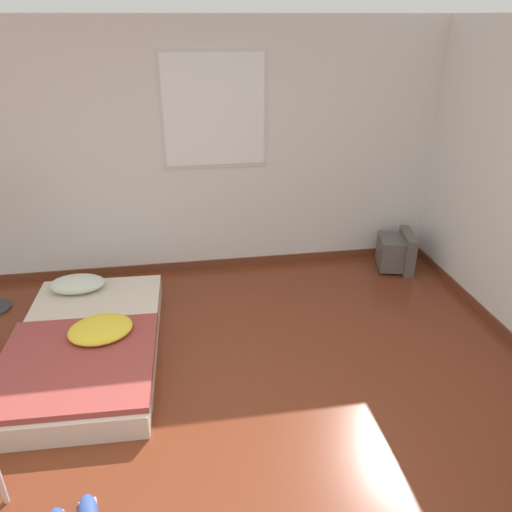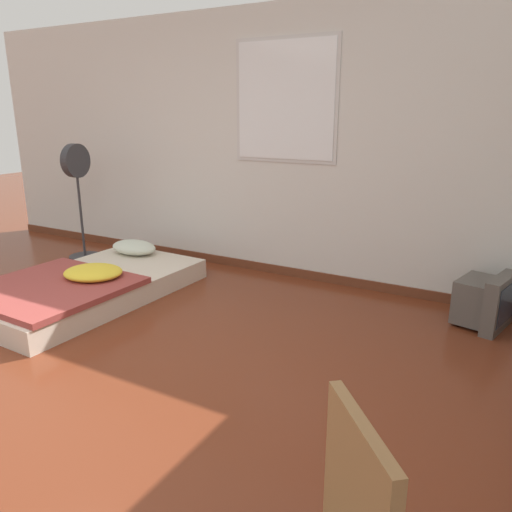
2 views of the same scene
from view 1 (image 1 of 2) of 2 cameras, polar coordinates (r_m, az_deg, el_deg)
name	(u,v)px [view 1 (image 1 of 2)]	position (r m, az deg, el deg)	size (l,w,h in m)	color
ground_plane	(229,475)	(3.39, -3.16, -23.73)	(20.00, 20.00, 0.00)	maroon
wall_back	(194,154)	(5.26, -7.05, 11.46)	(7.60, 0.08, 2.60)	silver
mattress_bed	(86,343)	(4.44, -18.88, -9.43)	(1.22, 2.07, 0.33)	beige
crt_tv	(397,252)	(5.77, 15.79, 0.48)	(0.44, 0.51, 0.43)	#56514C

